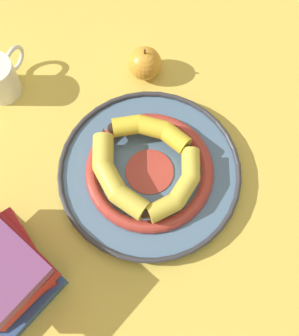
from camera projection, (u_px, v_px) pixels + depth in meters
ground_plane at (152, 170)px, 0.93m from camera, size 2.80×2.80×0.00m
decorative_bowl at (150, 172)px, 0.91m from camera, size 0.36×0.36×0.04m
banana_a at (178, 189)px, 0.86m from camera, size 0.11×0.16×0.03m
banana_b at (153, 131)px, 0.90m from camera, size 0.14×0.14×0.04m
banana_c at (113, 176)px, 0.86m from camera, size 0.20×0.07×0.04m
apple at (145, 63)px, 0.98m from camera, size 0.07×0.07×0.08m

